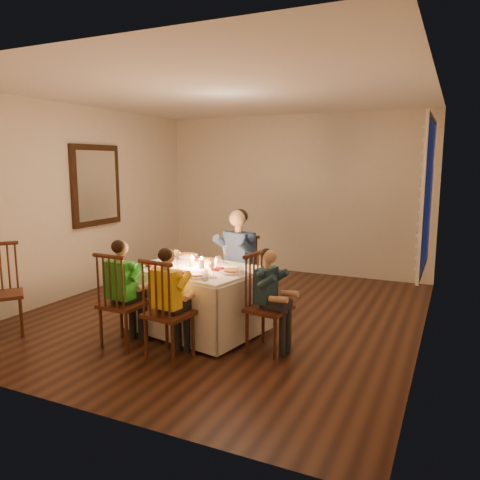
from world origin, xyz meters
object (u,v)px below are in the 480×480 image
at_px(adult, 238,313).
at_px(child_green, 125,345).
at_px(chair_end, 269,350).
at_px(child_yellow, 170,357).
at_px(chair_extra, 6,334).
at_px(chair_near_left, 125,345).
at_px(chair_adult, 238,313).
at_px(serving_bowl, 187,257).
at_px(chair_near_right, 170,357).
at_px(dining_table, 196,286).
at_px(child_teal, 269,350).

height_order(adult, child_green, adult).
relative_size(chair_end, child_yellow, 0.91).
bearing_deg(child_yellow, chair_extra, 12.82).
bearing_deg(child_green, chair_near_left, -0.00).
relative_size(chair_extra, child_green, 0.91).
xyz_separation_m(chair_extra, child_yellow, (1.95, 0.23, 0.00)).
distance_m(chair_adult, chair_near_left, 1.52).
xyz_separation_m(chair_near_left, serving_bowl, (0.14, 1.00, 0.74)).
bearing_deg(chair_adult, chair_near_right, -73.77).
distance_m(chair_near_right, serving_bowl, 1.36).
relative_size(dining_table, chair_adult, 1.58).
bearing_deg(dining_table, chair_extra, -140.55).
relative_size(chair_extra, child_yellow, 0.93).
relative_size(chair_near_right, chair_end, 1.00).
distance_m(adult, child_yellow, 1.45).
distance_m(chair_adult, chair_end, 1.18).
distance_m(chair_end, child_yellow, 0.96).
xyz_separation_m(chair_near_right, chair_extra, (-1.95, -0.23, 0.00)).
bearing_deg(chair_near_right, chair_end, -139.02).
bearing_deg(dining_table, chair_near_right, -68.24).
distance_m(dining_table, child_green, 0.96).
relative_size(chair_extra, adult, 0.77).
xyz_separation_m(dining_table, chair_adult, (0.16, 0.71, -0.50)).
bearing_deg(child_teal, serving_bowl, 74.28).
bearing_deg(serving_bowl, chair_end, -22.53).
bearing_deg(chair_end, child_teal, 6.81).
relative_size(chair_adult, serving_bowl, 4.24).
height_order(chair_adult, chair_end, same).
bearing_deg(child_green, chair_extra, 13.44).
bearing_deg(chair_extra, adult, -10.28).
height_order(chair_near_left, adult, adult).
bearing_deg(chair_adult, child_yellow, -73.77).
bearing_deg(chair_near_right, serving_bowl, -61.23).
xyz_separation_m(chair_near_left, adult, (0.60, 1.39, 0.00)).
height_order(chair_adult, serving_bowl, serving_bowl).
bearing_deg(dining_table, child_green, -111.76).
xyz_separation_m(adult, child_yellow, (-0.02, -1.45, 0.00)).
xyz_separation_m(child_green, child_yellow, (0.58, -0.06, 0.00)).
distance_m(chair_near_right, chair_extra, 1.96).
distance_m(adult, serving_bowl, 0.96).
relative_size(chair_adult, child_green, 0.89).
xyz_separation_m(chair_near_left, child_green, (0.00, 0.00, 0.00)).
distance_m(chair_near_right, child_yellow, 0.00).
bearing_deg(adult, child_yellow, -73.77).
relative_size(chair_near_left, adult, 0.75).
height_order(chair_adult, chair_near_right, same).
xyz_separation_m(chair_adult, chair_extra, (-1.97, -1.68, 0.00)).
bearing_deg(adult, chair_extra, -122.40).
bearing_deg(adult, dining_table, -85.77).
xyz_separation_m(dining_table, chair_extra, (-1.81, -0.97, -0.50)).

